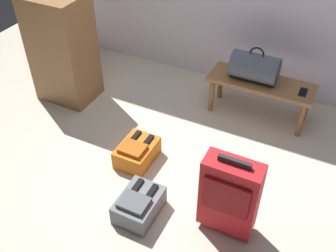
{
  "coord_description": "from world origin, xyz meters",
  "views": [
    {
      "loc": [
        0.95,
        -2.1,
        2.41
      ],
      "look_at": [
        -0.21,
        0.24,
        0.25
      ],
      "focal_mm": 41.55,
      "sensor_mm": 36.0,
      "label": 1
    }
  ],
  "objects_px": {
    "duffel_bag_slate": "(255,67)",
    "side_cabinet": "(63,49)",
    "cell_phone": "(303,92)",
    "backpack_grey": "(139,205)",
    "suitcase_upright_red": "(229,195)",
    "backpack_orange": "(137,152)",
    "bench": "(261,87)"
  },
  "relations": [
    {
      "from": "suitcase_upright_red",
      "to": "backpack_grey",
      "type": "relative_size",
      "value": 1.82
    },
    {
      "from": "side_cabinet",
      "to": "suitcase_upright_red",
      "type": "bearing_deg",
      "value": -23.05
    },
    {
      "from": "duffel_bag_slate",
      "to": "suitcase_upright_red",
      "type": "height_order",
      "value": "duffel_bag_slate"
    },
    {
      "from": "cell_phone",
      "to": "backpack_grey",
      "type": "bearing_deg",
      "value": -118.07
    },
    {
      "from": "bench",
      "to": "cell_phone",
      "type": "xyz_separation_m",
      "value": [
        0.39,
        -0.02,
        0.07
      ]
    },
    {
      "from": "cell_phone",
      "to": "backpack_orange",
      "type": "distance_m",
      "value": 1.6
    },
    {
      "from": "duffel_bag_slate",
      "to": "suitcase_upright_red",
      "type": "bearing_deg",
      "value": -79.28
    },
    {
      "from": "suitcase_upright_red",
      "to": "side_cabinet",
      "type": "height_order",
      "value": "side_cabinet"
    },
    {
      "from": "suitcase_upright_red",
      "to": "backpack_orange",
      "type": "xyz_separation_m",
      "value": [
        -0.93,
        0.33,
        -0.26
      ]
    },
    {
      "from": "bench",
      "to": "backpack_orange",
      "type": "xyz_separation_m",
      "value": [
        -0.75,
        -1.09,
        -0.24
      ]
    },
    {
      "from": "duffel_bag_slate",
      "to": "cell_phone",
      "type": "relative_size",
      "value": 3.06
    },
    {
      "from": "duffel_bag_slate",
      "to": "side_cabinet",
      "type": "bearing_deg",
      "value": -163.37
    },
    {
      "from": "backpack_orange",
      "to": "duffel_bag_slate",
      "type": "bearing_deg",
      "value": 58.81
    },
    {
      "from": "cell_phone",
      "to": "side_cabinet",
      "type": "xyz_separation_m",
      "value": [
        -2.27,
        -0.52,
        0.15
      ]
    },
    {
      "from": "backpack_grey",
      "to": "duffel_bag_slate",
      "type": "bearing_deg",
      "value": 77.13
    },
    {
      "from": "suitcase_upright_red",
      "to": "cell_phone",
      "type": "bearing_deg",
      "value": 81.63
    },
    {
      "from": "bench",
      "to": "cell_phone",
      "type": "relative_size",
      "value": 6.94
    },
    {
      "from": "duffel_bag_slate",
      "to": "side_cabinet",
      "type": "xyz_separation_m",
      "value": [
        -1.8,
        -0.54,
        0.02
      ]
    },
    {
      "from": "cell_phone",
      "to": "backpack_orange",
      "type": "bearing_deg",
      "value": -136.54
    },
    {
      "from": "duffel_bag_slate",
      "to": "cell_phone",
      "type": "distance_m",
      "value": 0.49
    },
    {
      "from": "backpack_grey",
      "to": "cell_phone",
      "type": "bearing_deg",
      "value": 61.93
    },
    {
      "from": "suitcase_upright_red",
      "to": "side_cabinet",
      "type": "distance_m",
      "value": 2.26
    },
    {
      "from": "backpack_orange",
      "to": "bench",
      "type": "bearing_deg",
      "value": 55.53
    },
    {
      "from": "duffel_bag_slate",
      "to": "side_cabinet",
      "type": "relative_size",
      "value": 0.4
    },
    {
      "from": "backpack_orange",
      "to": "backpack_grey",
      "type": "xyz_separation_m",
      "value": [
        0.3,
        -0.49,
        0.0
      ]
    },
    {
      "from": "bench",
      "to": "backpack_orange",
      "type": "relative_size",
      "value": 2.63
    },
    {
      "from": "bench",
      "to": "suitcase_upright_red",
      "type": "bearing_deg",
      "value": -82.76
    },
    {
      "from": "bench",
      "to": "side_cabinet",
      "type": "height_order",
      "value": "side_cabinet"
    },
    {
      "from": "duffel_bag_slate",
      "to": "backpack_grey",
      "type": "xyz_separation_m",
      "value": [
        -0.36,
        -1.59,
        -0.44
      ]
    },
    {
      "from": "backpack_orange",
      "to": "side_cabinet",
      "type": "distance_m",
      "value": 1.35
    },
    {
      "from": "cell_phone",
      "to": "side_cabinet",
      "type": "relative_size",
      "value": 0.13
    },
    {
      "from": "cell_phone",
      "to": "backpack_orange",
      "type": "xyz_separation_m",
      "value": [
        -1.14,
        -1.08,
        -0.31
      ]
    }
  ]
}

